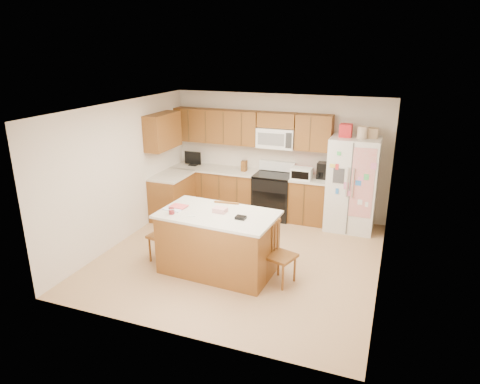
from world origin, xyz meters
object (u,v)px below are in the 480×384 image
at_px(refrigerator, 352,183).
at_px(island, 218,242).
at_px(stove, 273,195).
at_px(windsor_chair_right, 280,255).
at_px(windsor_chair_left, 164,235).
at_px(windsor_chair_back, 229,228).

relative_size(refrigerator, island, 1.11).
bearing_deg(stove, refrigerator, -2.30).
xyz_separation_m(island, windsor_chair_right, (1.00, -0.01, -0.05)).
bearing_deg(island, windsor_chair_left, 179.31).
distance_m(windsor_chair_back, windsor_chair_right, 1.21).
relative_size(stove, windsor_chair_back, 1.13).
bearing_deg(refrigerator, windsor_chair_right, -106.44).
height_order(refrigerator, windsor_chair_left, refrigerator).
bearing_deg(windsor_chair_back, refrigerator, 46.35).
bearing_deg(windsor_chair_right, windsor_chair_left, 179.37).
xyz_separation_m(refrigerator, windsor_chair_right, (-0.73, -2.47, -0.48)).
distance_m(windsor_chair_left, windsor_chair_back, 1.09).
height_order(stove, windsor_chair_right, stove).
bearing_deg(windsor_chair_right, stove, 108.39).
bearing_deg(stove, windsor_chair_left, -114.27).
bearing_deg(windsor_chair_left, island, -0.69).
relative_size(stove, windsor_chair_left, 1.18).
bearing_deg(refrigerator, island, -125.09).
height_order(refrigerator, windsor_chair_back, refrigerator).
relative_size(island, windsor_chair_right, 1.95).
height_order(island, windsor_chair_back, island).
bearing_deg(refrigerator, stove, 177.70).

